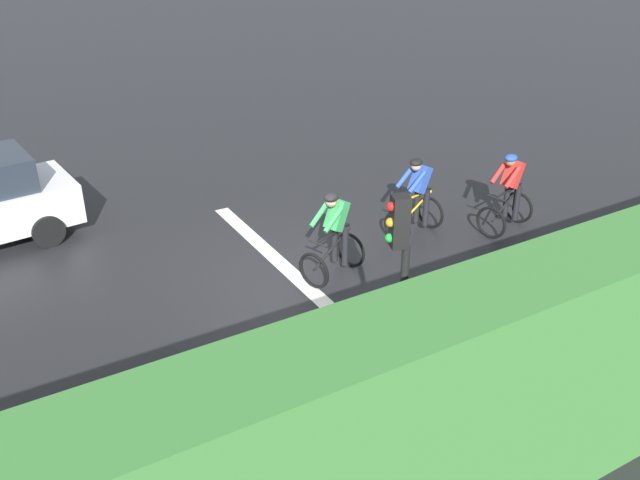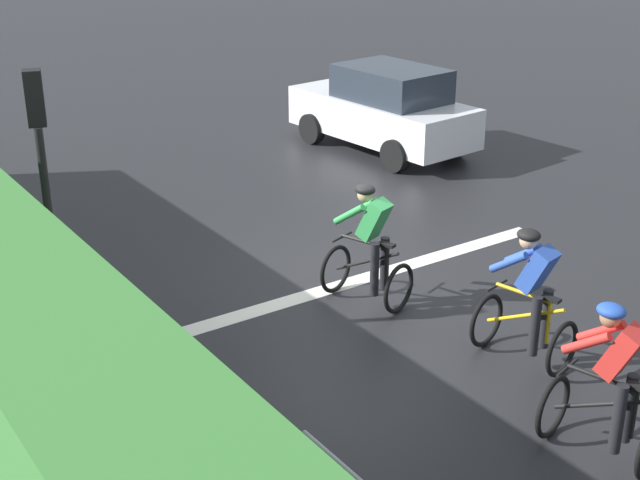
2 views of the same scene
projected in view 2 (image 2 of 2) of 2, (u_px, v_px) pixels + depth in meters
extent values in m
plane|color=black|center=(347.00, 279.00, 12.63)|extent=(80.00, 80.00, 0.00)
cube|color=gray|center=(121.00, 446.00, 8.86)|extent=(2.80, 21.42, 0.12)
cube|color=gray|center=(28.00, 457.00, 8.29)|extent=(0.44, 21.42, 0.60)
cube|color=silver|center=(352.00, 282.00, 12.53)|extent=(7.00, 0.30, 0.01)
torus|color=black|center=(553.00, 407.00, 9.00)|extent=(0.67, 0.23, 0.68)
cylinder|color=black|center=(603.00, 404.00, 8.59)|extent=(0.29, 0.97, 0.51)
cylinder|color=black|center=(634.00, 414.00, 8.40)|extent=(0.04, 0.04, 0.55)
cylinder|color=black|center=(602.00, 378.00, 8.52)|extent=(0.22, 0.70, 0.04)
cube|color=black|center=(639.00, 387.00, 8.29)|extent=(0.15, 0.24, 0.04)
cylinder|color=black|center=(567.00, 368.00, 8.75)|extent=(0.41, 0.14, 0.03)
cube|color=red|center=(622.00, 352.00, 8.29)|extent=(0.39, 0.47, 0.57)
sphere|color=#9E7051|center=(611.00, 317.00, 8.27)|extent=(0.20, 0.20, 0.20)
ellipsoid|color=#264CB2|center=(611.00, 311.00, 8.24)|extent=(0.30, 0.33, 0.14)
cylinder|color=black|center=(618.00, 419.00, 8.39)|extent=(0.12, 0.12, 0.74)
cylinder|color=black|center=(629.00, 408.00, 8.56)|extent=(0.12, 0.12, 0.74)
cylinder|color=red|center=(586.00, 343.00, 8.34)|extent=(0.21, 0.48, 0.37)
cylinder|color=red|center=(601.00, 331.00, 8.56)|extent=(0.21, 0.48, 0.37)
torus|color=black|center=(486.00, 320.00, 10.73)|extent=(0.68, 0.20, 0.68)
torus|color=black|center=(562.00, 349.00, 10.09)|extent=(0.68, 0.20, 0.68)
cylinder|color=gold|center=(525.00, 315.00, 10.31)|extent=(0.25, 0.98, 0.51)
cylinder|color=gold|center=(549.00, 322.00, 10.11)|extent=(0.04, 0.04, 0.55)
cylinder|color=gold|center=(523.00, 293.00, 10.24)|extent=(0.19, 0.71, 0.04)
cube|color=black|center=(551.00, 299.00, 10.00)|extent=(0.14, 0.24, 0.04)
cylinder|color=black|center=(497.00, 286.00, 10.48)|extent=(0.42, 0.12, 0.03)
cube|color=#2D51B7|center=(538.00, 270.00, 10.01)|extent=(0.38, 0.46, 0.57)
sphere|color=tan|center=(528.00, 241.00, 9.99)|extent=(0.20, 0.20, 0.20)
ellipsoid|color=black|center=(529.00, 235.00, 9.96)|extent=(0.29, 0.32, 0.14)
cylinder|color=black|center=(535.00, 326.00, 10.11)|extent=(0.12, 0.12, 0.74)
cylinder|color=black|center=(546.00, 319.00, 10.27)|extent=(0.12, 0.12, 0.74)
cylinder|color=#2D51B7|center=(509.00, 262.00, 10.06)|extent=(0.19, 0.49, 0.37)
cylinder|color=#2D51B7|center=(524.00, 254.00, 10.28)|extent=(0.19, 0.49, 0.37)
torus|color=black|center=(336.00, 269.00, 12.13)|extent=(0.66, 0.27, 0.68)
torus|color=black|center=(399.00, 288.00, 11.56)|extent=(0.66, 0.27, 0.68)
cylinder|color=black|center=(367.00, 261.00, 11.75)|extent=(0.36, 0.95, 0.51)
cylinder|color=black|center=(386.00, 265.00, 11.57)|extent=(0.04, 0.04, 0.55)
cylinder|color=black|center=(364.00, 241.00, 11.67)|extent=(0.27, 0.69, 0.04)
cube|color=black|center=(387.00, 245.00, 11.46)|extent=(0.16, 0.24, 0.04)
cylinder|color=black|center=(342.00, 237.00, 11.88)|extent=(0.41, 0.16, 0.03)
cube|color=green|center=(374.00, 220.00, 11.45)|extent=(0.41, 0.48, 0.57)
sphere|color=tan|center=(365.00, 195.00, 11.42)|extent=(0.20, 0.20, 0.20)
ellipsoid|color=black|center=(365.00, 190.00, 11.39)|extent=(0.32, 0.34, 0.14)
cylinder|color=black|center=(375.00, 269.00, 11.55)|extent=(0.12, 0.12, 0.74)
cylinder|color=black|center=(385.00, 263.00, 11.73)|extent=(0.12, 0.12, 0.74)
cylinder|color=green|center=(349.00, 214.00, 11.47)|extent=(0.24, 0.48, 0.37)
cylinder|color=green|center=(363.00, 208.00, 11.71)|extent=(0.24, 0.48, 0.37)
cube|color=silver|center=(382.00, 116.00, 18.30)|extent=(2.06, 4.24, 0.80)
cube|color=#262D38|center=(391.00, 83.00, 17.84)|extent=(1.68, 2.26, 0.66)
cylinder|color=black|center=(312.00, 128.00, 18.86)|extent=(0.28, 0.66, 0.64)
cylinder|color=black|center=(370.00, 116.00, 19.84)|extent=(0.28, 0.66, 0.64)
cylinder|color=black|center=(395.00, 156.00, 17.05)|extent=(0.28, 0.66, 0.64)
cylinder|color=black|center=(454.00, 140.00, 18.04)|extent=(0.28, 0.66, 0.64)
cube|color=#EAEACC|center=(302.00, 98.00, 19.39)|extent=(0.29, 0.11, 0.16)
cube|color=#EAEACC|center=(337.00, 91.00, 19.99)|extent=(0.29, 0.11, 0.16)
cylinder|color=black|center=(52.00, 239.00, 10.49)|extent=(0.10, 0.10, 2.70)
cube|color=black|center=(35.00, 98.00, 9.94)|extent=(0.25, 0.25, 0.64)
sphere|color=red|center=(33.00, 78.00, 9.96)|extent=(0.11, 0.11, 0.11)
sphere|color=orange|center=(35.00, 96.00, 10.04)|extent=(0.11, 0.11, 0.11)
sphere|color=green|center=(37.00, 113.00, 10.12)|extent=(0.11, 0.11, 0.11)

